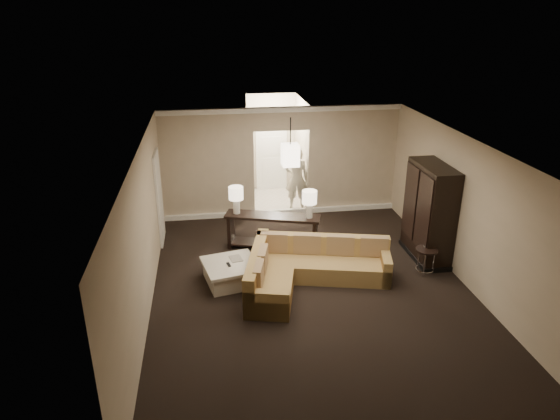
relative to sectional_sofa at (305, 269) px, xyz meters
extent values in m
plane|color=black|center=(0.08, -0.39, -0.32)|extent=(8.00, 8.00, 0.00)
cube|color=#C5B095|center=(0.08, 3.61, 1.08)|extent=(6.00, 0.04, 2.80)
cube|color=#C5B095|center=(0.08, -4.39, 1.08)|extent=(6.00, 0.04, 2.80)
cube|color=#C5B095|center=(-2.92, -0.39, 1.08)|extent=(0.04, 8.00, 2.80)
cube|color=#C5B095|center=(3.08, -0.39, 1.08)|extent=(0.04, 8.00, 2.80)
cube|color=silver|center=(0.08, -0.39, 2.48)|extent=(6.00, 8.00, 0.02)
cube|color=white|center=(0.08, 3.56, 2.41)|extent=(6.00, 0.10, 0.12)
cube|color=white|center=(0.08, 3.56, -0.26)|extent=(6.00, 0.10, 0.12)
cube|color=white|center=(-2.89, 2.41, 0.73)|extent=(0.05, 0.90, 2.10)
cube|color=beige|center=(0.08, 4.61, -0.32)|extent=(1.40, 2.00, 0.01)
cube|color=beige|center=(-0.62, 4.61, 1.08)|extent=(0.04, 2.00, 2.80)
cube|color=beige|center=(0.78, 4.61, 1.08)|extent=(0.04, 2.00, 2.80)
cube|color=beige|center=(0.08, 5.61, 1.08)|extent=(1.40, 0.04, 2.80)
cube|color=white|center=(0.08, 5.58, 0.73)|extent=(0.90, 0.05, 2.10)
cube|color=brown|center=(0.38, 0.21, -0.13)|extent=(2.79, 1.41, 0.37)
cube|color=brown|center=(-0.77, -0.57, -0.13)|extent=(1.07, 1.40, 0.37)
cube|color=brown|center=(0.45, 0.49, 0.26)|extent=(2.65, 0.84, 0.41)
cube|color=brown|center=(-0.95, -0.07, 0.26)|extent=(0.71, 2.13, 0.41)
cube|color=brown|center=(1.59, -0.09, -0.04)|extent=(0.36, 0.82, 0.55)
cube|color=brown|center=(-0.90, -1.09, -0.04)|extent=(0.82, 0.36, 0.55)
cube|color=#8D6A4B|center=(-0.51, 0.68, 0.28)|extent=(0.57, 0.27, 0.41)
cube|color=#8D6A4B|center=(0.14, 0.52, 0.28)|extent=(0.57, 0.27, 0.41)
cube|color=#8D6A4B|center=(0.78, 0.36, 0.28)|extent=(0.57, 0.27, 0.41)
cube|color=#8D6A4B|center=(1.43, 0.21, 0.28)|extent=(0.57, 0.27, 0.41)
cube|color=#8D6A4B|center=(-0.83, -0.01, 0.28)|extent=(0.26, 0.55, 0.41)
cube|color=#8D6A4B|center=(-0.97, -0.61, 0.28)|extent=(0.26, 0.55, 0.41)
cube|color=silver|center=(-1.43, 0.27, -0.15)|extent=(1.09, 1.09, 0.35)
cube|color=silver|center=(-1.43, 0.27, 0.06)|extent=(1.21, 1.21, 0.06)
cube|color=black|center=(-1.47, 0.21, 0.10)|extent=(0.08, 0.17, 0.02)
cube|color=beige|center=(-1.32, 0.45, 0.09)|extent=(0.28, 0.35, 0.01)
cube|color=black|center=(-0.43, 1.61, 0.46)|extent=(2.13, 1.07, 0.06)
cube|color=black|center=(-1.33, 1.89, 0.06)|extent=(0.20, 0.43, 0.76)
cube|color=black|center=(0.48, 1.32, 0.06)|extent=(0.20, 0.43, 0.76)
cube|color=black|center=(-0.43, 1.61, -0.21)|extent=(2.02, 1.00, 0.04)
cube|color=black|center=(2.78, 0.72, 0.72)|extent=(0.57, 1.38, 2.08)
cube|color=black|center=(2.48, 0.37, 0.87)|extent=(0.03, 0.61, 1.58)
cube|color=black|center=(2.48, 1.06, 0.87)|extent=(0.03, 0.61, 1.58)
cube|color=black|center=(2.78, 0.72, -0.27)|extent=(0.61, 1.44, 0.10)
cylinder|color=black|center=(2.48, 0.02, 0.21)|extent=(0.44, 0.44, 0.04)
torus|color=silver|center=(2.48, 0.02, -0.22)|extent=(0.36, 0.36, 0.02)
cylinder|color=silver|center=(2.65, 0.02, -0.06)|extent=(0.02, 0.02, 0.52)
cylinder|color=silver|center=(2.40, 0.17, -0.06)|extent=(0.02, 0.02, 0.52)
cylinder|color=silver|center=(2.39, -0.12, -0.06)|extent=(0.02, 0.02, 0.52)
cylinder|color=silver|center=(-1.19, 1.85, 0.65)|extent=(0.15, 0.15, 0.33)
cylinder|color=#FFE5BF|center=(-1.19, 1.85, 0.96)|extent=(0.32, 0.32, 0.28)
cylinder|color=silver|center=(0.34, 1.37, 0.65)|extent=(0.15, 0.15, 0.33)
cylinder|color=#FFE5BF|center=(0.34, 1.37, 0.96)|extent=(0.32, 0.32, 0.28)
cylinder|color=black|center=(0.08, 2.31, 2.18)|extent=(0.02, 0.02, 0.60)
cube|color=#FCE6C5|center=(0.08, 2.31, 1.63)|extent=(0.38, 0.38, 0.48)
imported|color=beige|center=(0.53, 3.91, 0.60)|extent=(0.75, 0.58, 1.85)
camera|label=1|loc=(-1.74, -8.37, 4.72)|focal=32.00mm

